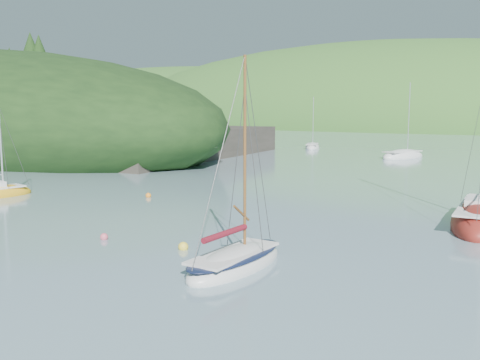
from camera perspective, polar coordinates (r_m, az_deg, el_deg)
The scene contains 5 objects.
ground at distance 24.36m, azimuth -8.80°, elevation -7.42°, with size 700.00×700.00×0.00m, color gray.
daysailer_white at distance 21.54m, azimuth -0.51°, elevation -8.77°, with size 2.48×5.96×8.99m.
distant_sloop_a at distance 70.74m, azimuth 16.98°, elevation 2.40°, with size 4.65×7.67×10.33m.
distant_sloop_c at distance 84.22m, azimuth 7.72°, elevation 3.46°, with size 4.44×6.44×8.70m.
mooring_buoys at distance 27.49m, azimuth 0.42°, elevation -5.33°, with size 25.32×11.13×0.46m.
Camera 1 is at (16.71, -16.55, 6.33)m, focal length 40.00 mm.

